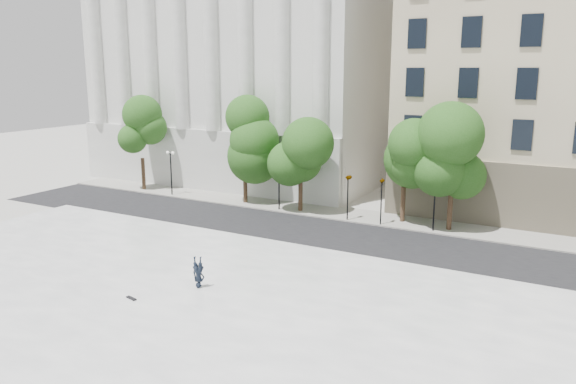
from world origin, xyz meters
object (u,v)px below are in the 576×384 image
(traffic_light_west, at_px, (348,174))
(person_lying, at_px, (199,283))
(skateboard, at_px, (131,298))
(traffic_light_east, at_px, (382,179))

(traffic_light_west, height_order, person_lying, traffic_light_west)
(person_lying, height_order, skateboard, person_lying)
(traffic_light_east, distance_m, person_lying, 18.10)
(person_lying, bearing_deg, skateboard, -147.45)
(traffic_light_west, xyz_separation_m, traffic_light_east, (2.75, 0.00, -0.08))
(traffic_light_west, bearing_deg, traffic_light_east, 0.00)
(traffic_light_east, bearing_deg, person_lying, -102.11)
(person_lying, bearing_deg, traffic_light_east, 56.29)
(traffic_light_west, height_order, skateboard, traffic_light_west)
(traffic_light_east, bearing_deg, skateboard, -105.94)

